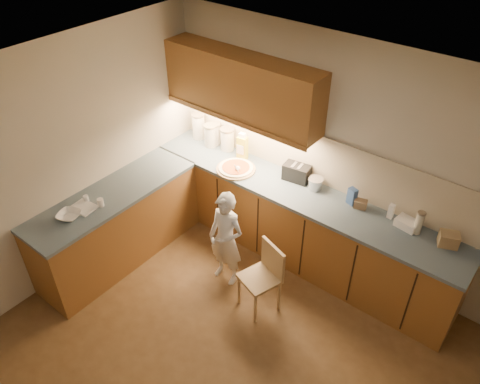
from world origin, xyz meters
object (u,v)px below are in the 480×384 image
(wooden_chair, at_px, (265,273))
(child, at_px, (226,239))
(toaster, at_px, (297,173))
(oil_jug, at_px, (242,147))
(pizza_on_board, at_px, (236,168))

(wooden_chair, bearing_deg, child, -166.93)
(toaster, bearing_deg, oil_jug, 174.49)
(wooden_chair, bearing_deg, pizza_on_board, 160.50)
(pizza_on_board, height_order, oil_jug, oil_jug)
(child, height_order, toaster, child)
(wooden_chair, distance_m, oil_jug, 1.58)
(oil_jug, bearing_deg, child, -61.11)
(child, bearing_deg, pizza_on_board, 119.12)
(pizza_on_board, height_order, wooden_chair, pizza_on_board)
(child, bearing_deg, toaster, 74.68)
(wooden_chair, distance_m, toaster, 1.21)
(toaster, bearing_deg, pizza_on_board, -165.74)
(child, distance_m, toaster, 1.09)
(wooden_chair, bearing_deg, toaster, 125.52)
(pizza_on_board, relative_size, wooden_chair, 0.58)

